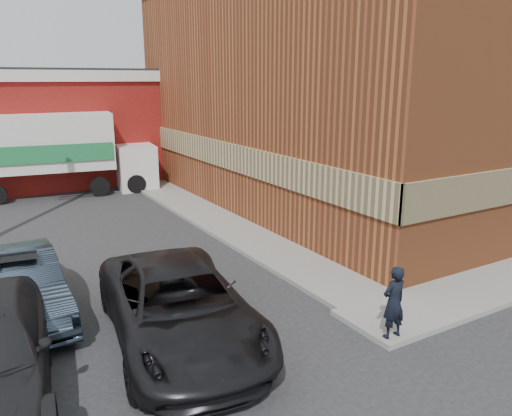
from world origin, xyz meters
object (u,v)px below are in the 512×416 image
man (394,302)px  suv_a (179,307)px  brick_building (366,89)px  box_truck (63,148)px  sedan (20,286)px

man → suv_a: (-3.65, 2.15, -0.09)m
man → brick_building: bearing=-128.9°
suv_a → brick_building: bearing=41.8°
man → suv_a: man is taller
man → box_truck: size_ratio=0.20×
man → sedan: (-6.24, 4.93, -0.13)m
suv_a → box_truck: 15.09m
brick_building → suv_a: bearing=-145.8°
man → sedan: bearing=-37.7°
brick_building → box_truck: size_ratio=2.39×
sedan → box_truck: bearing=73.7°
brick_building → man: bearing=-129.5°
sedan → man: bearing=-40.2°
sedan → box_truck: size_ratio=0.59×
suv_a → box_truck: box_truck is taller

